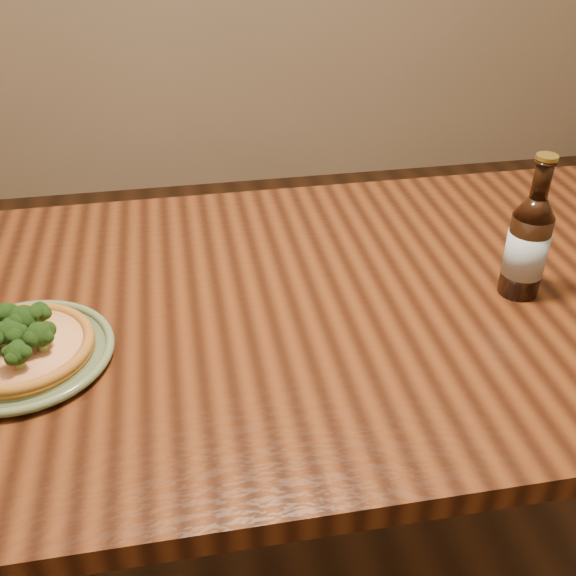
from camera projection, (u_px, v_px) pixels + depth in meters
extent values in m
cube|color=#4D2610|center=(303.00, 308.00, 1.19)|extent=(1.60, 0.90, 0.04)
cylinder|color=#4D2610|center=(539.00, 314.00, 1.81)|extent=(0.07, 0.07, 0.71)
cylinder|color=#5B704D|center=(24.00, 356.00, 1.03)|extent=(0.25, 0.25, 0.01)
torus|color=#5B704D|center=(23.00, 353.00, 1.03)|extent=(0.28, 0.28, 0.01)
torus|color=#5B704D|center=(23.00, 353.00, 1.03)|extent=(0.22, 0.22, 0.01)
cylinder|color=#A36A24|center=(22.00, 350.00, 1.03)|extent=(0.22, 0.22, 0.01)
torus|color=#A36A24|center=(21.00, 346.00, 1.02)|extent=(0.22, 0.22, 0.02)
cylinder|color=#FDDF9A|center=(21.00, 346.00, 1.02)|extent=(0.19, 0.19, 0.01)
sphere|color=#254D18|center=(12.00, 332.00, 1.00)|extent=(0.05, 0.05, 0.04)
sphere|color=#254D18|center=(40.00, 335.00, 1.00)|extent=(0.05, 0.05, 0.04)
sphere|color=#254D18|center=(6.00, 313.00, 1.05)|extent=(0.05, 0.05, 0.03)
sphere|color=#254D18|center=(39.00, 312.00, 1.05)|extent=(0.04, 0.04, 0.03)
sphere|color=#254D18|center=(17.00, 353.00, 0.96)|extent=(0.04, 0.04, 0.04)
sphere|color=#254D18|center=(24.00, 319.00, 1.02)|extent=(0.06, 0.06, 0.04)
cylinder|color=black|center=(525.00, 255.00, 1.15)|extent=(0.07, 0.07, 0.15)
cone|color=black|center=(536.00, 207.00, 1.10)|extent=(0.07, 0.07, 0.03)
cylinder|color=black|center=(542.00, 179.00, 1.07)|extent=(0.03, 0.03, 0.07)
torus|color=black|center=(546.00, 162.00, 1.06)|extent=(0.04, 0.04, 0.01)
cylinder|color=#A58C33|center=(547.00, 157.00, 1.05)|extent=(0.03, 0.03, 0.01)
cylinder|color=#A7BCC9|center=(526.00, 253.00, 1.15)|extent=(0.07, 0.07, 0.08)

